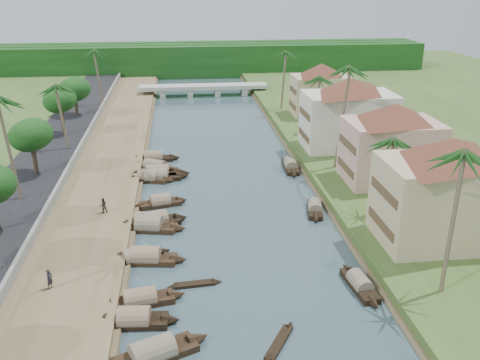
{
  "coord_description": "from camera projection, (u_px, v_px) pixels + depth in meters",
  "views": [
    {
      "loc": [
        -5.46,
        -45.69,
        25.16
      ],
      "look_at": [
        1.43,
        14.02,
        2.0
      ],
      "focal_mm": 40.0,
      "sensor_mm": 36.0,
      "label": 1
    }
  ],
  "objects": [
    {
      "name": "treeline",
      "position": [
        198.0,
        59.0,
        143.25
      ],
      "size": [
        120.0,
        14.0,
        8.0
      ],
      "color": "#113B10",
      "rests_on": "ground"
    },
    {
      "name": "ground",
      "position": [
        242.0,
        251.0,
        51.99
      ],
      "size": [
        220.0,
        220.0,
        0.0
      ],
      "primitive_type": "plane",
      "color": "#364B52",
      "rests_on": "ground"
    },
    {
      "name": "canoe_2",
      "position": [
        153.0,
        178.0,
        70.4
      ],
      "size": [
        5.21,
        2.48,
        0.76
      ],
      "rotation": [
        0.0,
        0.0,
        -0.34
      ],
      "color": "black",
      "rests_on": "ground"
    },
    {
      "name": "palm_6",
      "position": [
        60.0,
        87.0,
        74.92
      ],
      "size": [
        3.2,
        3.2,
        10.73
      ],
      "color": "brown",
      "rests_on": "ground"
    },
    {
      "name": "palm_3",
      "position": [
        316.0,
        79.0,
        83.71
      ],
      "size": [
        3.2,
        3.2,
        10.44
      ],
      "color": "brown",
      "rests_on": "ground"
    },
    {
      "name": "tree_6",
      "position": [
        375.0,
        110.0,
        81.0
      ],
      "size": [
        4.0,
        4.0,
        6.53
      ],
      "color": "#4A392A",
      "rests_on": "ground"
    },
    {
      "name": "sampan_4",
      "position": [
        146.0,
        258.0,
        49.89
      ],
      "size": [
        8.11,
        2.9,
        2.25
      ],
      "rotation": [
        0.0,
        0.0,
        -0.15
      ],
      "color": "black",
      "rests_on": "ground"
    },
    {
      "name": "person_near",
      "position": [
        50.0,
        279.0,
        44.07
      ],
      "size": [
        0.68,
        0.77,
        1.76
      ],
      "primitive_type": "imported",
      "rotation": [
        0.0,
        0.0,
        1.07
      ],
      "color": "#222128",
      "rests_on": "left_bank"
    },
    {
      "name": "sampan_13",
      "position": [
        154.0,
        158.0,
        77.12
      ],
      "size": [
        7.86,
        1.97,
        2.15
      ],
      "rotation": [
        0.0,
        0.0,
        0.02
      ],
      "color": "black",
      "rests_on": "ground"
    },
    {
      "name": "building_near",
      "position": [
        446.0,
        190.0,
        49.87
      ],
      "size": [
        14.85,
        14.85,
        10.2
      ],
      "color": "tan",
      "rests_on": "right_bank"
    },
    {
      "name": "right_bank",
      "position": [
        364.0,
        169.0,
        72.34
      ],
      "size": [
        16.0,
        180.0,
        1.2
      ],
      "primitive_type": "cube",
      "color": "#325120",
      "rests_on": "ground"
    },
    {
      "name": "sampan_1",
      "position": [
        134.0,
        320.0,
        40.96
      ],
      "size": [
        7.34,
        2.26,
        2.16
      ],
      "rotation": [
        0.0,
        0.0,
        -0.08
      ],
      "color": "black",
      "rests_on": "ground"
    },
    {
      "name": "sampan_2",
      "position": [
        140.0,
        300.0,
        43.45
      ],
      "size": [
        7.85,
        2.95,
        2.05
      ],
      "rotation": [
        0.0,
        0.0,
        0.19
      ],
      "color": "black",
      "rests_on": "ground"
    },
    {
      "name": "person_far",
      "position": [
        103.0,
        205.0,
        58.18
      ],
      "size": [
        1.03,
        0.93,
        1.72
      ],
      "primitive_type": "imported",
      "rotation": [
        0.0,
        0.0,
        3.55
      ],
      "color": "#362D26",
      "rests_on": "left_bank"
    },
    {
      "name": "sampan_0",
      "position": [
        153.0,
        354.0,
        37.26
      ],
      "size": [
        8.87,
        5.26,
        2.33
      ],
      "rotation": [
        0.0,
        0.0,
        0.42
      ],
      "color": "black",
      "rests_on": "ground"
    },
    {
      "name": "sampan_5",
      "position": [
        156.0,
        222.0,
        57.21
      ],
      "size": [
        7.53,
        3.89,
        2.33
      ],
      "rotation": [
        0.0,
        0.0,
        0.3
      ],
      "color": "black",
      "rests_on": "ground"
    },
    {
      "name": "left_bank",
      "position": [
        100.0,
        181.0,
        68.67
      ],
      "size": [
        10.0,
        180.0,
        0.8
      ],
      "primitive_type": "cube",
      "color": "brown",
      "rests_on": "ground"
    },
    {
      "name": "tree_4",
      "position": [
        60.0,
        101.0,
        83.6
      ],
      "size": [
        4.54,
        4.54,
        7.24
      ],
      "color": "#4A392A",
      "rests_on": "ground"
    },
    {
      "name": "sampan_15",
      "position": [
        315.0,
        209.0,
        60.42
      ],
      "size": [
        2.6,
        6.9,
        1.87
      ],
      "rotation": [
        0.0,
        0.0,
        1.39
      ],
      "color": "black",
      "rests_on": "ground"
    },
    {
      "name": "sampan_7",
      "position": [
        145.0,
        220.0,
        57.63
      ],
      "size": [
        6.5,
        2.9,
        1.77
      ],
      "rotation": [
        0.0,
        0.0,
        -0.26
      ],
      "color": "black",
      "rests_on": "ground"
    },
    {
      "name": "sampan_12",
      "position": [
        155.0,
        167.0,
        73.49
      ],
      "size": [
        8.3,
        5.83,
        2.09
      ],
      "rotation": [
        0.0,
        0.0,
        -0.54
      ],
      "color": "black",
      "rests_on": "ground"
    },
    {
      "name": "palm_5",
      "position": [
        4.0,
        101.0,
        56.67
      ],
      "size": [
        3.2,
        3.2,
        13.08
      ],
      "color": "brown",
      "rests_on": "ground"
    },
    {
      "name": "palm_0",
      "position": [
        462.0,
        157.0,
        39.13
      ],
      "size": [
        3.2,
        3.2,
        13.33
      ],
      "color": "brown",
      "rests_on": "ground"
    },
    {
      "name": "sampan_10",
      "position": [
        148.0,
        178.0,
        69.48
      ],
      "size": [
        7.46,
        3.56,
        2.05
      ],
      "rotation": [
        0.0,
        0.0,
        -0.29
      ],
      "color": "black",
      "rests_on": "ground"
    },
    {
      "name": "tree_5",
      "position": [
        74.0,
        90.0,
        95.16
      ],
      "size": [
        5.14,
        5.14,
        6.75
      ],
      "color": "#4A392A",
      "rests_on": "ground"
    },
    {
      "name": "tree_3",
      "position": [
        31.0,
        136.0,
        66.56
      ],
      "size": [
        4.78,
        4.78,
        7.06
      ],
      "color": "#4A392A",
      "rests_on": "ground"
    },
    {
      "name": "palm_1",
      "position": [
        392.0,
        142.0,
        54.69
      ],
      "size": [
        3.2,
        3.2,
        9.7
      ],
      "color": "brown",
      "rests_on": "ground"
    },
    {
      "name": "retaining_wall",
      "position": [
        66.0,
        175.0,
        67.88
      ],
      "size": [
        0.4,
        180.0,
        1.1
      ],
      "primitive_type": "cube",
      "color": "gray",
      "rests_on": "left_bank"
    },
    {
      "name": "building_far",
      "position": [
        349.0,
        113.0,
        77.68
      ],
      "size": [
        15.59,
        15.59,
        10.2
      ],
      "color": "silver",
      "rests_on": "right_bank"
    },
    {
      "name": "canoe_0",
      "position": [
        279.0,
        343.0,
        38.88
      ],
      "size": [
        3.57,
        5.3,
        0.76
      ],
      "rotation": [
        0.0,
        0.0,
        1.03
      ],
      "color": "black",
      "rests_on": "ground"
    },
    {
      "name": "building_mid",
      "position": [
        392.0,
        142.0,
        64.9
      ],
      "size": [
        14.11,
        14.11,
        9.7
      ],
      "color": "#DEA49D",
      "rests_on": "right_bank"
    },
    {
      "name": "canoe_1",
      "position": [
        195.0,
        284.0,
        46.22
      ],
      "size": [
        4.94,
        1.25,
        0.79
      ],
      "rotation": [
        0.0,
        0.0,
        0.09
      ],
      "color": "black",
      "rests_on": "ground"
    },
    {
      "name": "sampan_11",
      "position": [
        157.0,
        174.0,
        70.91
      ],
      "size": [
        8.94,
        2.38,
        2.51
      ],
      "rotation": [
        0.0,
        0.0,
        0.02
      ],
      "color": "black",
      "rests_on": "ground"
    },
    {
      "name": "sampan_3",
      "position": [
        136.0,
        257.0,
        49.99
      ],
      "size": [
        7.05,
        4.02,
        1.94
      ],
      "rotation": [
        0.0,
        0.0,
        0.39
      ],
      "color": "black",
      "rests_on": "ground"
    },
    {
      "name": "palm_8",
      "position": [
        97.0,
        52.0,
        101.12
      ],
      "size": [
        3.2,
        3.2,
        11.81
      ],
      "color": "brown",
      "rests_on": "ground"
    },
    {
      "name": "palm_2",
      "position": [
        343.0,
        71.0,
        66.58
      ],
      "size": [
        3.2,
        3.2,
        14.69
      ],
      "color": "brown",
      "rests_on": "ground"
    },
    {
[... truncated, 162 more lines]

